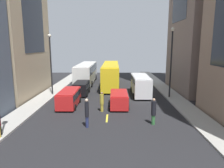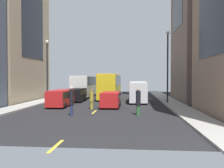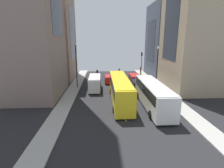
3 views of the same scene
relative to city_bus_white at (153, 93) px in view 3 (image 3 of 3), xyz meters
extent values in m
plane|color=black|center=(4.22, -7.26, -2.01)|extent=(42.40, 42.40, 0.00)
cube|color=#9E9B93|center=(-3.87, -7.26, -1.93)|extent=(2.22, 44.00, 0.15)
cube|color=#9E9B93|center=(12.31, -7.26, -1.93)|extent=(2.22, 44.00, 0.15)
cube|color=yellow|center=(4.22, -28.26, -2.00)|extent=(0.16, 2.00, 0.01)
cube|color=yellow|center=(4.22, -17.76, -2.00)|extent=(0.16, 2.00, 0.01)
cube|color=yellow|center=(4.22, -7.26, -2.00)|extent=(0.16, 2.00, 0.01)
cube|color=yellow|center=(4.22, 3.24, -2.00)|extent=(0.16, 2.00, 0.01)
cube|color=#4C5666|center=(-8.25, -21.28, 6.72)|extent=(6.14, 11.90, 17.45)
cube|color=#1E232D|center=(-8.25, -21.28, 6.72)|extent=(6.20, 6.55, 9.60)
cube|color=tan|center=(-9.45, -8.91, 10.31)|extent=(8.53, 11.66, 24.64)
cube|color=#1E232D|center=(-9.45, -8.91, 10.31)|extent=(8.61, 6.41, 13.55)
cube|color=#937760|center=(17.94, -19.74, 8.40)|extent=(8.64, 11.71, 20.81)
cube|color=#1E232D|center=(17.94, -19.74, 8.40)|extent=(8.72, 6.44, 11.45)
cube|color=silver|center=(0.00, 0.00, -0.23)|extent=(2.55, 11.89, 3.00)
cube|color=black|center=(0.00, 0.00, 0.62)|extent=(2.60, 10.94, 1.20)
cube|color=beige|center=(0.00, 0.00, 1.31)|extent=(2.45, 11.42, 0.08)
cylinder|color=black|center=(-1.17, 3.69, -1.51)|extent=(0.46, 1.00, 1.00)
cylinder|color=black|center=(1.17, 3.69, -1.51)|extent=(0.46, 1.00, 1.00)
cylinder|color=black|center=(-1.17, -3.69, -1.51)|extent=(0.46, 1.00, 1.00)
cylinder|color=black|center=(1.17, -3.69, -1.51)|extent=(0.46, 1.00, 1.00)
cube|color=yellow|center=(4.26, -2.45, -0.15)|extent=(2.45, 13.14, 3.30)
cube|color=black|center=(4.26, -2.45, 0.71)|extent=(2.50, 12.09, 1.48)
cube|color=gold|center=(4.26, -2.45, 1.54)|extent=(2.35, 12.62, 0.08)
cylinder|color=black|center=(3.14, 1.62, -1.63)|extent=(0.44, 0.76, 0.76)
cylinder|color=black|center=(5.39, 1.62, -1.63)|extent=(0.44, 0.76, 0.76)
cylinder|color=black|center=(3.14, -6.53, -1.63)|extent=(0.44, 0.76, 0.76)
cylinder|color=black|center=(5.39, -6.53, -1.63)|extent=(0.44, 0.76, 0.76)
cube|color=white|center=(8.29, -8.96, -0.66)|extent=(2.05, 6.16, 2.30)
cube|color=black|center=(8.29, -8.96, 0.09)|extent=(2.09, 5.67, 0.69)
cube|color=silver|center=(8.29, -8.96, 0.53)|extent=(1.97, 5.92, 0.08)
cylinder|color=black|center=(7.34, -7.05, -1.65)|extent=(0.37, 0.72, 0.72)
cylinder|color=black|center=(9.23, -7.05, -1.65)|extent=(0.37, 0.72, 0.72)
cylinder|color=black|center=(7.34, -10.87, -1.65)|extent=(0.37, 0.72, 0.72)
cylinder|color=black|center=(9.23, -10.87, -1.65)|extent=(0.37, 0.72, 0.72)
cube|color=red|center=(0.04, -14.08, -1.09)|extent=(1.78, 4.66, 1.50)
cube|color=black|center=(0.04, -14.08, -0.70)|extent=(1.81, 4.28, 0.63)
cube|color=#A91A1A|center=(0.04, -14.08, -0.30)|extent=(1.71, 4.47, 0.08)
cylinder|color=black|center=(-0.78, -12.63, -1.70)|extent=(0.32, 0.62, 0.62)
cylinder|color=black|center=(0.85, -12.63, -1.70)|extent=(0.32, 0.62, 0.62)
cylinder|color=black|center=(-0.78, -15.52, -1.70)|extent=(0.32, 0.62, 0.62)
cylinder|color=black|center=(0.85, -15.52, -1.70)|extent=(0.32, 0.62, 0.62)
cube|color=red|center=(5.37, -14.29, -1.18)|extent=(1.79, 4.01, 1.32)
cube|color=black|center=(5.37, -14.29, -0.84)|extent=(1.82, 3.69, 0.56)
cube|color=#A91A1A|center=(5.37, -14.29, -0.47)|extent=(1.72, 3.85, 0.08)
cylinder|color=black|center=(4.55, -13.05, -1.70)|extent=(0.32, 0.62, 0.62)
cylinder|color=black|center=(6.19, -13.05, -1.70)|extent=(0.32, 0.62, 0.62)
cylinder|color=black|center=(4.55, -15.53, -1.70)|extent=(0.32, 0.62, 0.62)
cylinder|color=black|center=(6.19, -15.53, -1.70)|extent=(0.32, 0.62, 0.62)
cube|color=black|center=(0.49, -8.72, -1.12)|extent=(1.77, 4.09, 1.43)
cube|color=black|center=(0.49, -8.72, -0.76)|extent=(1.81, 3.77, 0.60)
cube|color=black|center=(0.49, -8.72, -0.37)|extent=(1.70, 3.93, 0.08)
cylinder|color=black|center=(-0.32, -7.45, -1.70)|extent=(0.32, 0.62, 0.62)
cylinder|color=black|center=(1.31, -7.45, -1.70)|extent=(0.32, 0.62, 0.62)
cylinder|color=black|center=(-0.32, -9.98, -1.70)|extent=(0.32, 0.62, 0.62)
cylinder|color=black|center=(1.31, -9.98, -1.70)|extent=(0.32, 0.62, 0.62)
cylinder|color=gold|center=(-3.08, -22.07, -1.44)|extent=(0.24, 0.24, 0.84)
cylinder|color=maroon|center=(-3.08, -22.07, -0.50)|extent=(0.32, 0.32, 1.04)
sphere|color=#8C6647|center=(-3.08, -22.07, 0.14)|extent=(0.24, 0.24, 0.24)
cylinder|color=navy|center=(2.72, -19.88, -1.56)|extent=(0.24, 0.24, 0.89)
cylinder|color=black|center=(2.72, -19.88, -0.51)|extent=(0.32, 0.32, 1.21)
sphere|color=beige|center=(2.72, -19.88, 0.22)|extent=(0.25, 0.25, 0.25)
cylinder|color=gold|center=(3.65, -15.83, -1.63)|extent=(0.29, 0.29, 0.75)
cylinder|color=gold|center=(3.65, -15.83, -0.76)|extent=(0.39, 0.39, 0.99)
sphere|color=#8C6647|center=(3.65, -15.83, -0.15)|extent=(0.23, 0.23, 0.23)
cylinder|color=#336B38|center=(8.08, -19.18, -1.61)|extent=(0.30, 0.30, 0.80)
cylinder|color=black|center=(8.08, -19.18, -0.61)|extent=(0.40, 0.40, 1.19)
sphere|color=tan|center=(8.08, -19.18, 0.10)|extent=(0.22, 0.22, 0.22)
cylinder|color=black|center=(-3.16, -21.70, 0.61)|extent=(0.14, 0.14, 4.93)
cube|color=black|center=(-3.16, -21.70, 3.52)|extent=(0.32, 0.32, 0.90)
sphere|color=red|center=(-3.16, -21.88, 3.77)|extent=(0.20, 0.20, 0.20)
sphere|color=orange|center=(-3.16, -21.88, 3.52)|extent=(0.20, 0.20, 0.20)
sphere|color=green|center=(-3.16, -21.88, 3.27)|extent=(0.20, 0.20, 0.20)
cylinder|color=black|center=(11.70, -10.44, 2.13)|extent=(0.18, 0.18, 7.97)
sphere|color=silver|center=(11.70, -10.44, 6.29)|extent=(0.44, 0.44, 0.44)
cylinder|color=black|center=(-3.26, -9.15, 1.79)|extent=(0.18, 0.18, 7.30)
sphere|color=silver|center=(-3.26, -9.15, 5.62)|extent=(0.44, 0.44, 0.44)
camera|label=1|loc=(4.88, -35.18, 4.37)|focal=32.76mm
camera|label=2|loc=(7.61, -38.37, 1.02)|focal=37.72mm
camera|label=3|loc=(6.87, 22.61, 7.13)|focal=28.23mm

